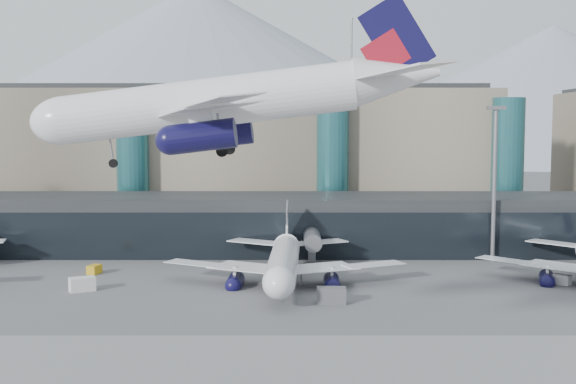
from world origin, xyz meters
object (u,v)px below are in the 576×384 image
object	(u,v)px
lightmast_mid	(494,174)
veh_b	(94,269)
veh_a	(82,284)
hero_jet	(249,87)
jet_parked_mid	(284,251)
veh_c	(331,295)
veh_g	(562,279)

from	to	relation	value
lightmast_mid	veh_b	xyz separation A→B (m)	(-63.30, -10.36, -13.75)
lightmast_mid	veh_a	world-z (taller)	lightmast_mid
lightmast_mid	hero_jet	bearing A→B (deg)	-121.10
jet_parked_mid	veh_b	distance (m)	29.53
lightmast_mid	veh_c	size ratio (longest dim) A/B	6.95
veh_a	veh_c	distance (m)	34.09
veh_b	veh_c	bearing A→B (deg)	-102.31
veh_b	veh_g	xyz separation A→B (m)	(68.10, -7.33, 0.03)
veh_a	veh_g	xyz separation A→B (m)	(66.64, 4.23, -0.24)
veh_a	veh_g	bearing A→B (deg)	-23.77
jet_parked_mid	veh_c	size ratio (longest dim) A/B	9.90
veh_b	veh_g	size ratio (longest dim) A/B	0.97
jet_parked_mid	veh_c	bearing A→B (deg)	-153.68
lightmast_mid	veh_b	size ratio (longest dim) A/B	11.01
veh_a	veh_g	world-z (taller)	veh_a
hero_jet	lightmast_mid	bearing A→B (deg)	61.44
lightmast_mid	hero_jet	size ratio (longest dim) A/B	0.76
veh_c	lightmast_mid	bearing A→B (deg)	47.57
hero_jet	veh_c	xyz separation A→B (m)	(8.52, 32.45, -24.28)
veh_g	jet_parked_mid	bearing A→B (deg)	-138.37
hero_jet	veh_g	size ratio (longest dim) A/B	14.13
hero_jet	veh_a	size ratio (longest dim) A/B	10.13
lightmast_mid	jet_parked_mid	distance (m)	39.10
jet_parked_mid	veh_a	distance (m)	28.32
hero_jet	veh_b	bearing A→B (deg)	119.88
veh_b	veh_c	distance (m)	39.44
lightmast_mid	veh_g	bearing A→B (deg)	-74.80
veh_b	veh_c	size ratio (longest dim) A/B	0.63
lightmast_mid	hero_jet	xyz separation A→B (m)	(-36.97, -61.28, 10.89)
lightmast_mid	veh_c	xyz separation A→B (m)	(-28.45, -28.83, -13.40)
veh_c	veh_b	bearing A→B (deg)	154.26
hero_jet	jet_parked_mid	distance (m)	50.36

